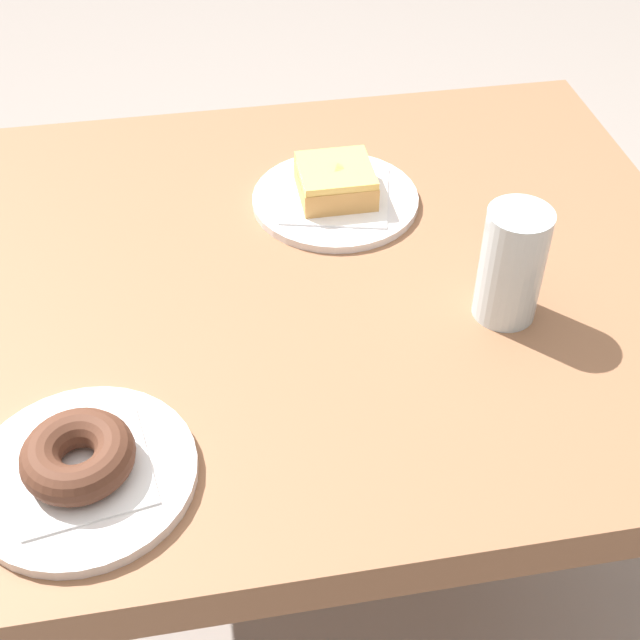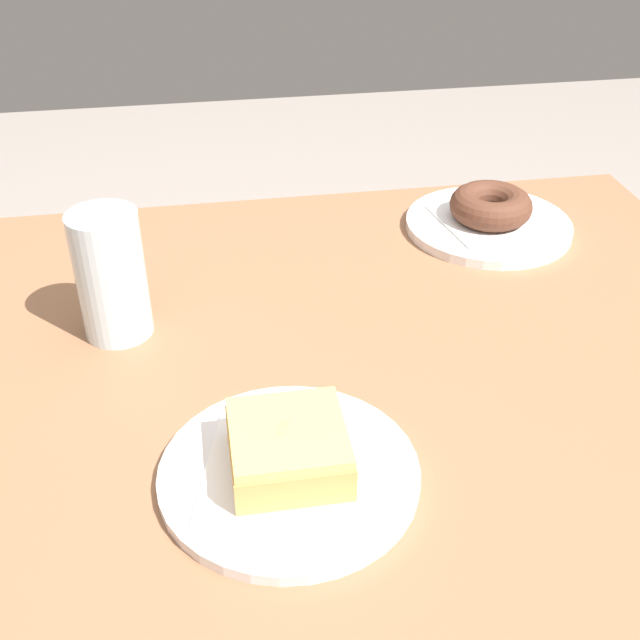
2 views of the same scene
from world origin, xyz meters
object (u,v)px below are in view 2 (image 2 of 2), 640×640
(plate_chocolate_ring, at_px, (488,225))
(water_glass, at_px, (111,275))
(donut_chocolate_ring, at_px, (491,206))
(donut_glazed_square, at_px, (288,448))
(plate_glazed_square, at_px, (289,473))

(plate_chocolate_ring, distance_m, water_glass, 0.50)
(donut_chocolate_ring, bearing_deg, donut_glazed_square, -128.22)
(donut_glazed_square, xyz_separation_m, water_glass, (-0.15, 0.25, 0.03))
(plate_glazed_square, distance_m, donut_chocolate_ring, 0.52)
(plate_glazed_square, relative_size, donut_glazed_square, 2.29)
(donut_glazed_square, distance_m, donut_chocolate_ring, 0.52)
(donut_chocolate_ring, bearing_deg, plate_glazed_square, -128.22)
(plate_glazed_square, bearing_deg, water_glass, 121.36)
(donut_glazed_square, height_order, donut_chocolate_ring, donut_glazed_square)
(plate_glazed_square, relative_size, water_glass, 1.59)
(water_glass, bearing_deg, plate_chocolate_ring, 18.66)
(plate_chocolate_ring, distance_m, donut_chocolate_ring, 0.03)
(plate_chocolate_ring, bearing_deg, donut_glazed_square, -128.22)
(plate_chocolate_ring, relative_size, donut_chocolate_ring, 2.03)
(plate_glazed_square, xyz_separation_m, water_glass, (-0.15, 0.25, 0.06))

